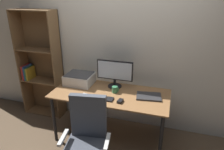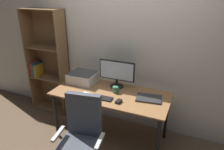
# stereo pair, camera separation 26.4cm
# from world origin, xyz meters

# --- Properties ---
(ground_plane) EXTENTS (12.00, 12.00, 0.00)m
(ground_plane) POSITION_xyz_m (0.00, 0.00, 0.00)
(ground_plane) COLOR brown
(back_wall) EXTENTS (6.40, 0.10, 2.60)m
(back_wall) POSITION_xyz_m (0.00, 0.53, 1.30)
(back_wall) COLOR silver
(back_wall) RESTS_ON ground
(desk) EXTENTS (1.60, 0.72, 0.74)m
(desk) POSITION_xyz_m (0.00, 0.00, 0.66)
(desk) COLOR olive
(desk) RESTS_ON ground
(monitor) EXTENTS (0.52, 0.20, 0.39)m
(monitor) POSITION_xyz_m (0.00, 0.22, 0.97)
(monitor) COLOR black
(monitor) RESTS_ON desk
(keyboard) EXTENTS (0.29, 0.12, 0.02)m
(keyboard) POSITION_xyz_m (-0.05, -0.19, 0.75)
(keyboard) COLOR black
(keyboard) RESTS_ON desk
(mouse) EXTENTS (0.07, 0.10, 0.03)m
(mouse) POSITION_xyz_m (0.19, -0.20, 0.76)
(mouse) COLOR black
(mouse) RESTS_ON desk
(coffee_mug) EXTENTS (0.09, 0.08, 0.09)m
(coffee_mug) POSITION_xyz_m (0.06, 0.04, 0.79)
(coffee_mug) COLOR #387F51
(coffee_mug) RESTS_ON desk
(laptop) EXTENTS (0.35, 0.27, 0.02)m
(laptop) POSITION_xyz_m (0.52, 0.04, 0.75)
(laptop) COLOR #2D2D30
(laptop) RESTS_ON desk
(printer) EXTENTS (0.40, 0.34, 0.16)m
(printer) POSITION_xyz_m (-0.53, 0.16, 0.82)
(printer) COLOR silver
(printer) RESTS_ON desk
(paper_sheet) EXTENTS (0.23, 0.31, 0.00)m
(paper_sheet) POSITION_xyz_m (-0.26, -0.26, 0.74)
(paper_sheet) COLOR white
(paper_sheet) RESTS_ON desk
(office_chair) EXTENTS (0.55, 0.54, 1.01)m
(office_chair) POSITION_xyz_m (-0.04, -0.74, 0.46)
(office_chair) COLOR silver
(office_chair) RESTS_ON ground
(bookshelf) EXTENTS (0.69, 0.28, 1.78)m
(bookshelf) POSITION_xyz_m (-1.34, 0.36, 0.88)
(bookshelf) COLOR brown
(bookshelf) RESTS_ON ground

